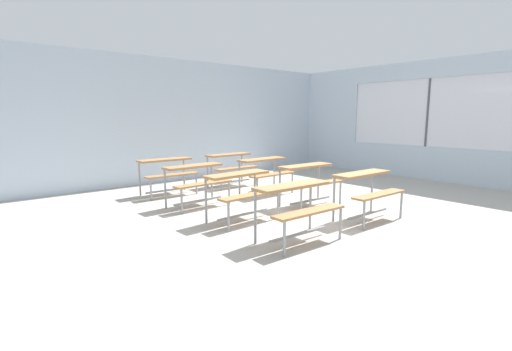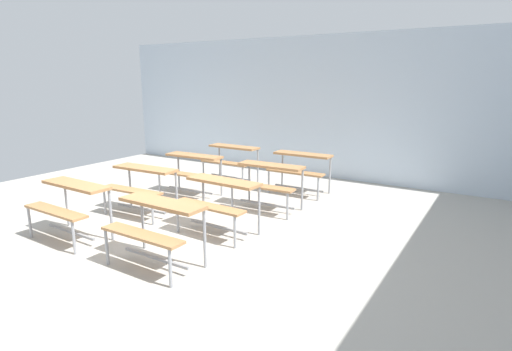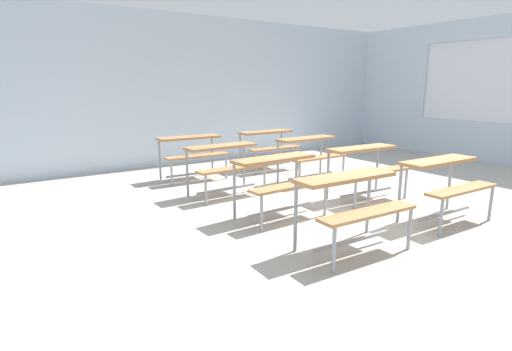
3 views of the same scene
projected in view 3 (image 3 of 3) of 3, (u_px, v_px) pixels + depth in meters
name	position (u px, v px, depth m)	size (l,w,h in m)	color
ground	(361.00, 216.00, 5.09)	(10.00, 9.00, 0.05)	#ADA89E
wall_back	(202.00, 91.00, 8.41)	(10.00, 0.12, 3.00)	silver
desk_bench_r0c0	(353.00, 195.00, 3.87)	(1.12, 0.62, 0.74)	#A87547
desk_bench_r0c1	(446.00, 175.00, 4.71)	(1.11, 0.61, 0.74)	#A87547
desk_bench_r1c0	(280.00, 173.00, 4.87)	(1.13, 0.64, 0.74)	#A87547
desk_bench_r1c1	(367.00, 160.00, 5.68)	(1.12, 0.64, 0.74)	#A87547
desk_bench_r2c0	(225.00, 158.00, 5.86)	(1.12, 0.64, 0.74)	#A87547
desk_bench_r2c1	(310.00, 149.00, 6.73)	(1.12, 0.63, 0.74)	#A87547
desk_bench_r3c0	(192.00, 147.00, 6.88)	(1.11, 0.61, 0.74)	#A87547
desk_bench_r3c1	(269.00, 141.00, 7.71)	(1.10, 0.60, 0.74)	#A87547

